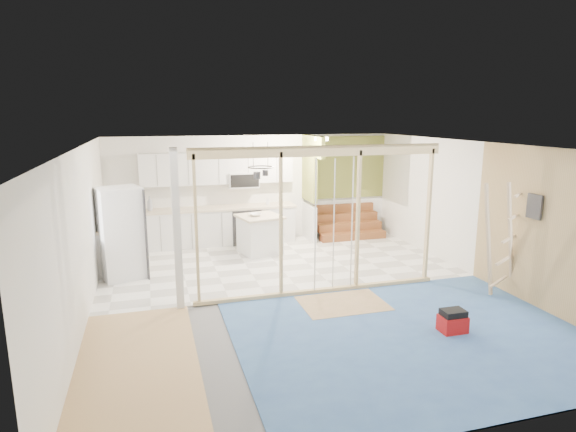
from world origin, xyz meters
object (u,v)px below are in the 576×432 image
object	(u,v)px
fridge	(121,233)
ladder	(502,240)
toolbox	(453,322)
island	(260,235)

from	to	relation	value
fridge	ladder	distance (m)	6.87
fridge	toolbox	world-z (taller)	fridge
fridge	island	size ratio (longest dim) A/B	1.65
fridge	toolbox	distance (m)	6.08
ladder	toolbox	bearing A→B (deg)	-166.41
toolbox	ladder	distance (m)	2.06
toolbox	island	bearing A→B (deg)	111.67
fridge	island	bearing A→B (deg)	-0.15
island	toolbox	distance (m)	5.04
island	ladder	size ratio (longest dim) A/B	0.54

